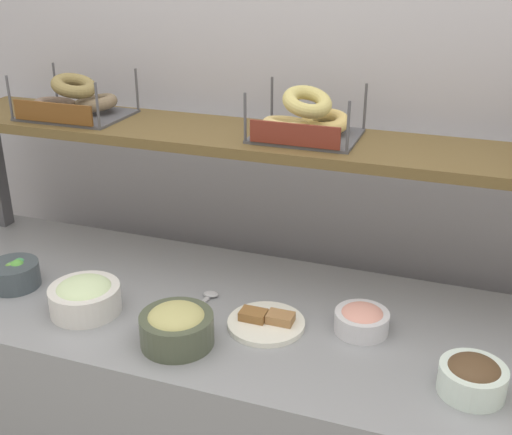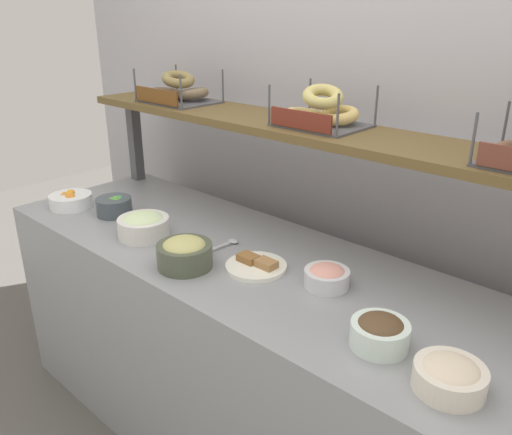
# 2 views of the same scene
# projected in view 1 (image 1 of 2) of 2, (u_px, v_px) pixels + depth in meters

# --- Properties ---
(back_wall) EXTENTS (3.52, 0.06, 2.40)m
(back_wall) POSITION_uv_depth(u_px,v_px,m) (322.00, 139.00, 2.08)
(back_wall) COLOR #AFADB5
(back_wall) RESTS_ON ground_plane
(upper_shelf) EXTENTS (2.28, 0.32, 0.03)m
(upper_shelf) POSITION_uv_depth(u_px,v_px,m) (299.00, 143.00, 1.82)
(upper_shelf) COLOR brown
(upper_shelf) RESTS_ON shelf_riser_left
(bowl_hummus) EXTENTS (0.19, 0.19, 0.10)m
(bowl_hummus) POSITION_uv_depth(u_px,v_px,m) (177.00, 326.00, 1.61)
(bowl_hummus) COLOR #4B5440
(bowl_hummus) RESTS_ON deli_counter
(bowl_chocolate_spread) EXTENTS (0.15, 0.15, 0.09)m
(bowl_chocolate_spread) POSITION_uv_depth(u_px,v_px,m) (473.00, 377.00, 1.44)
(bowl_chocolate_spread) COLOR white
(bowl_chocolate_spread) RESTS_ON deli_counter
(bowl_lox_spread) EXTENTS (0.14, 0.14, 0.07)m
(bowl_lox_spread) POSITION_uv_depth(u_px,v_px,m) (362.00, 319.00, 1.67)
(bowl_lox_spread) COLOR silver
(bowl_lox_spread) RESTS_ON deli_counter
(bowl_veggie_mix) EXTENTS (0.15, 0.15, 0.08)m
(bowl_veggie_mix) POSITION_uv_depth(u_px,v_px,m) (14.00, 274.00, 1.89)
(bowl_veggie_mix) COLOR #414C53
(bowl_veggie_mix) RESTS_ON deli_counter
(bowl_scallion_spread) EXTENTS (0.19, 0.19, 0.10)m
(bowl_scallion_spread) POSITION_uv_depth(u_px,v_px,m) (85.00, 296.00, 1.75)
(bowl_scallion_spread) COLOR white
(bowl_scallion_spread) RESTS_ON deli_counter
(serving_plate_white) EXTENTS (0.21, 0.21, 0.04)m
(serving_plate_white) POSITION_uv_depth(u_px,v_px,m) (266.00, 322.00, 1.70)
(serving_plate_white) COLOR white
(serving_plate_white) RESTS_ON deli_counter
(serving_spoon_near_plate) EXTENTS (0.04, 0.18, 0.01)m
(serving_spoon_near_plate) POSITION_uv_depth(u_px,v_px,m) (204.00, 301.00, 1.81)
(serving_spoon_near_plate) COLOR #B7B7BC
(serving_spoon_near_plate) RESTS_ON deli_counter
(bagel_basket_poppy) EXTENTS (0.32, 0.25, 0.14)m
(bagel_basket_poppy) POSITION_uv_depth(u_px,v_px,m) (75.00, 102.00, 2.01)
(bagel_basket_poppy) COLOR #4C4C51
(bagel_basket_poppy) RESTS_ON upper_shelf
(bagel_basket_plain) EXTENTS (0.29, 0.25, 0.14)m
(bagel_basket_plain) POSITION_uv_depth(u_px,v_px,m) (306.00, 121.00, 1.79)
(bagel_basket_plain) COLOR #4C4C51
(bagel_basket_plain) RESTS_ON upper_shelf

